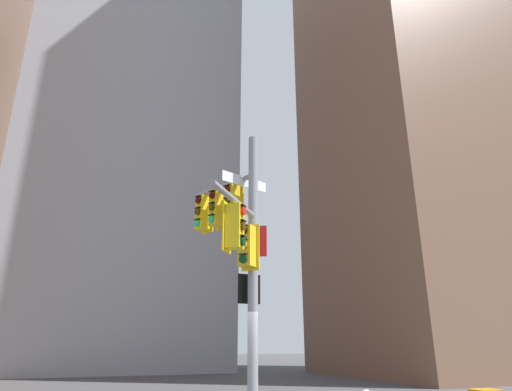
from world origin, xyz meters
TOP-DOWN VIEW (x-y plane):
  - building_tower_right at (16.19, 11.66)m, footprint 12.37×12.37m
  - building_mid_block at (-2.62, 25.10)m, footprint 15.51×15.51m
  - signal_pole_assembly at (-0.35, 0.30)m, footprint 2.23×4.29m

SIDE VIEW (x-z plane):
  - signal_pole_assembly at x=-0.35m, z-range 0.81..7.88m
  - building_mid_block at x=-2.62m, z-range 0.00..32.21m
  - building_tower_right at x=16.19m, z-range 0.00..48.11m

